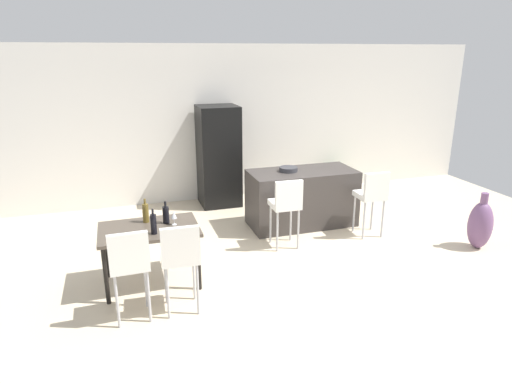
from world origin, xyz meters
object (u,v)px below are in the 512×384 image
dining_chair_far (180,254)px  wine_bottle_end (154,224)px  wine_glass_middle (174,215)px  refrigerator (219,156)px  bar_chair_left (286,202)px  bar_chair_middle (372,193)px  wine_bottle_left (166,215)px  dining_chair_near (129,261)px  floor_vase (480,225)px  kitchen_island (302,198)px  potted_plant (339,175)px  dining_table (149,234)px  wine_bottle_near (146,213)px  fruit_bowl (288,169)px

dining_chair_far → wine_bottle_end: (-0.22, 0.55, 0.17)m
wine_glass_middle → refrigerator: bearing=66.2°
bar_chair_left → bar_chair_middle: 1.41m
dining_chair_far → bar_chair_middle: bearing=21.7°
wine_bottle_left → dining_chair_far: bearing=-87.2°
wine_bottle_left → refrigerator: size_ratio=0.15×
dining_chair_near → floor_vase: (4.91, 0.36, -0.34)m
bar_chair_middle → wine_glass_middle: size_ratio=6.03×
floor_vase → bar_chair_middle: bearing=145.7°
kitchen_island → wine_bottle_left: size_ratio=6.11×
bar_chair_left → dining_chair_near: same height
bar_chair_middle → potted_plant: (0.63, 2.21, -0.35)m
bar_chair_left → dining_table: (-1.96, -0.48, -0.04)m
kitchen_island → floor_vase: size_ratio=2.05×
bar_chair_middle → wine_bottle_end: bar_chair_middle is taller
bar_chair_middle → wine_bottle_near: bearing=-175.3°
fruit_bowl → floor_vase: bearing=-36.1°
dining_chair_far → wine_glass_middle: (0.04, 0.76, 0.17)m
floor_vase → potted_plant: bearing=101.9°
dining_table → dining_chair_far: dining_chair_far is taller
wine_bottle_near → wine_bottle_left: bearing=-25.3°
dining_chair_far → floor_vase: bearing=4.7°
kitchen_island → floor_vase: kitchen_island is taller
dining_chair_near → wine_bottle_end: size_ratio=3.41×
bar_chair_middle → dining_chair_near: same height
wine_glass_middle → fruit_bowl: (2.01, 1.30, 0.09)m
dining_chair_far → potted_plant: 5.09m
dining_chair_far → dining_table: bearing=109.2°
refrigerator → wine_bottle_end: bearing=-116.5°
bar_chair_left → wine_bottle_near: size_ratio=3.45×
dining_chair_far → wine_bottle_left: bearing=92.8°
dining_table → refrigerator: (1.49, 2.70, 0.26)m
wine_bottle_near → kitchen_island: bearing=22.4°
refrigerator → potted_plant: 2.57m
dining_table → wine_bottle_near: bearing=93.7°
dining_chair_far → refrigerator: refrigerator is taller
dining_table → fruit_bowl: bearing=29.4°
dining_table → wine_bottle_near: 0.29m
dining_table → refrigerator: size_ratio=0.64×
dining_chair_far → fruit_bowl: 2.92m
wine_bottle_left → bar_chair_middle: bearing=7.0°
dining_chair_far → wine_bottle_near: (-0.28, 0.96, 0.16)m
bar_chair_middle → wine_bottle_left: bar_chair_middle is taller
dining_chair_near → wine_glass_middle: 0.97m
kitchen_island → fruit_bowl: fruit_bowl is taller
wine_bottle_end → wine_bottle_near: wine_bottle_end is taller
bar_chair_middle → wine_bottle_near: 3.40m
wine_bottle_left → floor_vase: bearing=-6.3°
dining_chair_far → floor_vase: dining_chair_far is taller
bar_chair_left → fruit_bowl: bearing=66.6°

